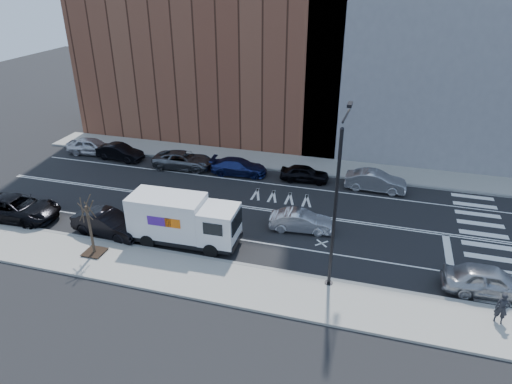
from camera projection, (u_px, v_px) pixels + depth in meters
The scene contains 23 objects.
ground at pixel (246, 207), 33.09m from camera, with size 120.00×120.00×0.00m, color black.
sidewalk_near at pixel (200, 277), 25.48m from camera, with size 44.00×3.60×0.15m, color gray.
sidewalk_far at pixel (275, 161), 40.63m from camera, with size 44.00×3.60×0.15m, color gray.
curb_near at pixel (212, 260), 27.03m from camera, with size 44.00×0.25×0.17m, color gray.
curb_far at pixel (270, 169), 39.08m from camera, with size 44.00×0.25×0.17m, color gray.
crosswalk at pixel (485, 240), 29.12m from camera, with size 3.00×14.00×0.01m, color white, non-canonical shape.
road_markings at pixel (246, 207), 33.09m from camera, with size 40.00×8.60×0.01m, color white, non-canonical shape.
bldg_brick at pixel (214, 21), 43.61m from camera, with size 26.00×10.00×22.00m, color brown.
bldg_concrete at pixel (439, 2), 37.76m from camera, with size 20.00×10.00×26.00m, color slate.
streetlight at pixel (337, 199), 23.14m from camera, with size 0.44×4.02×9.34m.
street_tree at pixel (91, 235), 26.95m from camera, with size 1.20×1.20×3.75m.
fedex_van at pixel (183, 220), 28.12m from camera, with size 6.95×2.61×3.15m.
far_parked_a at pixel (92, 146), 42.11m from camera, with size 1.83×4.55×1.55m, color #BCBBC0.
far_parked_b at pixel (120, 152), 40.92m from camera, with size 1.50×4.29×1.41m, color black.
far_parked_c at pixel (183, 160), 39.24m from camera, with size 2.39×5.17×1.44m, color #56595F.
far_parked_d at pixel (239, 167), 38.02m from camera, with size 1.91×4.69×1.36m, color navy.
far_parked_e at pixel (305, 173), 36.83m from camera, with size 1.57×3.90×1.33m, color black.
far_parked_f at pixel (376, 181), 35.29m from camera, with size 1.62×4.63×1.53m, color #A1A2A6.
driving_sedan at pixel (301, 221), 29.92m from camera, with size 1.43×4.09×1.35m, color silver.
near_parked_rear_a at pixel (108, 223), 29.42m from camera, with size 1.68×4.83×1.59m, color black.
near_parked_rear_b at pixel (16, 208), 31.26m from camera, with size 2.74×5.94×1.65m, color black.
near_parked_front at pixel (490, 281), 24.01m from camera, with size 1.92×4.78×1.63m, color #B2B3B8.
pedestrian at pixel (502, 308), 21.83m from camera, with size 0.61×0.40×1.67m, color black.
Camera 1 is at (8.75, -27.82, 15.69)m, focal length 32.00 mm.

